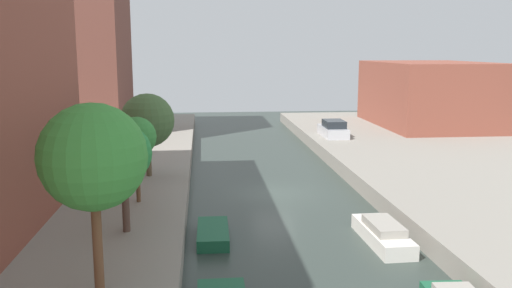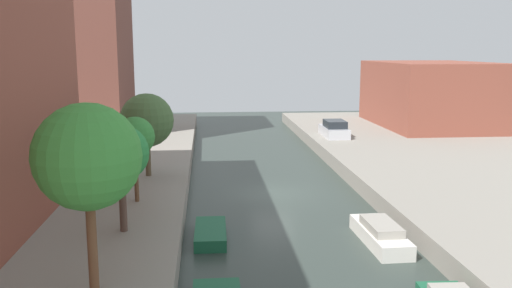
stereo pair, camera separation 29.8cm
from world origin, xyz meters
name	(u,v)px [view 1 (the left image)]	position (x,y,z in m)	size (l,w,h in m)	color
ground_plane	(274,194)	(0.00, 0.00, 0.00)	(84.00, 84.00, 0.00)	#2D3833
quay_left	(10,192)	(-15.00, 0.00, 0.50)	(20.00, 64.00, 1.00)	gray
apartment_tower_far	(66,21)	(-16.00, 19.74, 10.90)	(10.00, 10.14, 19.79)	brown
low_block_right	(429,94)	(18.00, 20.32, 4.08)	(10.00, 14.73, 6.17)	brown
street_tree_0	(93,158)	(-7.35, -15.02, 5.34)	(3.18, 3.18, 5.95)	brown
street_tree_1	(124,154)	(-7.35, -8.94, 4.26)	(2.30, 2.30, 4.45)	brown
street_tree_2	(136,137)	(-7.35, -4.48, 4.22)	(1.95, 1.95, 4.23)	brown
street_tree_3	(147,121)	(-7.35, 1.09, 4.31)	(3.15, 3.15, 4.90)	brown
parked_car	(333,129)	(7.06, 14.47, 1.60)	(1.89, 4.35, 1.42)	#B7B7BC
moored_boat_left_2	(213,234)	(-3.77, -7.52, 0.27)	(1.44, 3.48, 0.54)	#195638
moored_boat_right_2	(383,234)	(3.66, -8.73, 0.43)	(1.54, 4.58, 1.02)	beige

